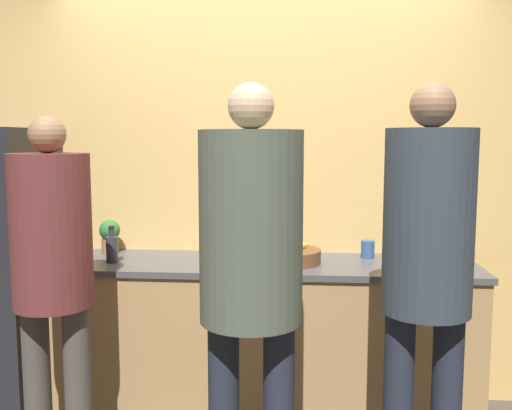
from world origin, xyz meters
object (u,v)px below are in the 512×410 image
object	(u,v)px
person_left	(53,261)
person_center	(251,258)
bottle_amber	(80,241)
bottle_dark	(112,248)
person_right	(427,257)
fruit_bowl	(289,256)
cup_black	(227,260)
utensil_crock	(421,247)
potted_plant	(110,235)
cup_blue	(368,249)

from	to	relation	value
person_left	person_center	distance (m)	1.02
bottle_amber	bottle_dark	bearing A→B (deg)	-45.16
person_left	person_center	size ratio (longest dim) A/B	0.94
person_right	fruit_bowl	world-z (taller)	person_right
cup_black	bottle_amber	bearing A→B (deg)	156.35
person_center	bottle_dark	xyz separation A→B (m)	(-0.87, 0.86, -0.14)
utensil_crock	potted_plant	bearing A→B (deg)	177.25
person_right	fruit_bowl	xyz separation A→B (m)	(-0.60, 0.78, -0.16)
bottle_dark	cup_blue	world-z (taller)	bottle_dark
cup_blue	bottle_dark	bearing A→B (deg)	-170.36
bottle_amber	cup_black	size ratio (longest dim) A/B	1.54
bottle_dark	cup_blue	distance (m)	1.49
cup_black	cup_blue	bearing A→B (deg)	24.63
bottle_dark	bottle_amber	world-z (taller)	bottle_dark
utensil_crock	potted_plant	size ratio (longest dim) A/B	1.56
person_left	bottle_dark	xyz separation A→B (m)	(0.10, 0.56, -0.04)
bottle_amber	potted_plant	xyz separation A→B (m)	(0.21, -0.05, 0.05)
utensil_crock	bottle_amber	world-z (taller)	utensil_crock
cup_black	person_right	bearing A→B (deg)	-32.47
fruit_bowl	utensil_crock	world-z (taller)	utensil_crock
bottle_dark	cup_blue	bearing A→B (deg)	9.64
person_right	bottle_amber	bearing A→B (deg)	151.90
person_left	bottle_amber	bearing A→B (deg)	104.20
potted_plant	fruit_bowl	bearing A→B (deg)	-9.96
person_center	potted_plant	size ratio (longest dim) A/B	8.95
person_right	bottle_dark	distance (m)	1.75
person_center	bottle_amber	xyz separation A→B (m)	(-1.19, 1.18, -0.16)
person_right	bottle_dark	world-z (taller)	person_right
bottle_dark	bottle_amber	distance (m)	0.45
bottle_dark	cup_black	size ratio (longest dim) A/B	2.18
utensil_crock	cup_blue	xyz separation A→B (m)	(-0.29, 0.07, -0.03)
bottle_dark	cup_black	bearing A→B (deg)	-9.63
person_left	fruit_bowl	size ratio (longest dim) A/B	4.70
person_right	bottle_amber	size ratio (longest dim) A/B	12.42
person_center	utensil_crock	size ratio (longest dim) A/B	5.74
person_right	potted_plant	size ratio (longest dim) A/B	8.99
fruit_bowl	cup_black	distance (m)	0.38
person_left	utensil_crock	xyz separation A→B (m)	(1.86, 0.73, -0.05)
fruit_bowl	bottle_dark	bearing A→B (deg)	-175.94
fruit_bowl	utensil_crock	xyz separation A→B (m)	(0.76, 0.10, 0.04)
fruit_bowl	cup_blue	bearing A→B (deg)	20.97
cup_blue	potted_plant	distance (m)	1.57
person_right	utensil_crock	xyz separation A→B (m)	(0.16, 0.88, -0.12)
person_right	cup_black	distance (m)	1.11
cup_black	potted_plant	bearing A→B (deg)	153.95
potted_plant	person_center	bearing A→B (deg)	-49.18
potted_plant	person_right	bearing A→B (deg)	-29.65
person_right	utensil_crock	size ratio (longest dim) A/B	5.77
person_right	utensil_crock	distance (m)	0.90
person_right	utensil_crock	bearing A→B (deg)	79.89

